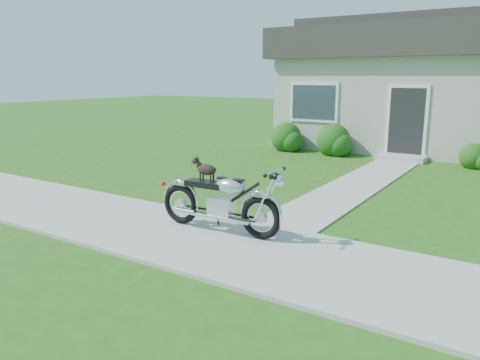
{
  "coord_description": "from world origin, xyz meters",
  "views": [
    {
      "loc": [
        1.88,
        -5.38,
        2.45
      ],
      "look_at": [
        -2.24,
        1.0,
        0.75
      ],
      "focal_mm": 35.0,
      "sensor_mm": 36.0,
      "label": 1
    }
  ],
  "objects": [
    {
      "name": "potted_plant_left",
      "position": [
        -3.77,
        8.55,
        0.36
      ],
      "size": [
        0.87,
        0.87,
        0.73
      ],
      "primitive_type": "imported",
      "rotation": [
        0.0,
        0.0,
        0.78
      ],
      "color": "#245E19",
      "rests_on": "ground"
    },
    {
      "name": "house",
      "position": [
        -0.0,
        11.99,
        2.16
      ],
      "size": [
        12.6,
        7.03,
        4.5
      ],
      "color": "beige",
      "rests_on": "ground"
    },
    {
      "name": "sidewalk",
      "position": [
        0.0,
        0.0,
        0.02
      ],
      "size": [
        24.0,
        2.2,
        0.04
      ],
      "primitive_type": "cube",
      "color": "#9E9B93",
      "rests_on": "ground"
    },
    {
      "name": "shrub_row",
      "position": [
        -0.15,
        8.5,
        0.43
      ],
      "size": [
        11.22,
        1.11,
        1.11
      ],
      "color": "#1D4D14",
      "rests_on": "ground"
    },
    {
      "name": "walkway",
      "position": [
        -1.5,
        5.0,
        0.01
      ],
      "size": [
        1.2,
        8.0,
        0.03
      ],
      "primitive_type": "cube",
      "color": "#9E9B93",
      "rests_on": "ground"
    },
    {
      "name": "ground",
      "position": [
        0.0,
        0.0,
        0.0
      ],
      "size": [
        80.0,
        80.0,
        0.0
      ],
      "primitive_type": "plane",
      "color": "#235114",
      "rests_on": "ground"
    },
    {
      "name": "motorcycle_with_dog",
      "position": [
        -2.19,
        0.38,
        0.54
      ],
      "size": [
        2.22,
        0.6,
        1.14
      ],
      "rotation": [
        0.0,
        0.0,
        0.04
      ],
      "color": "black",
      "rests_on": "sidewalk"
    }
  ]
}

